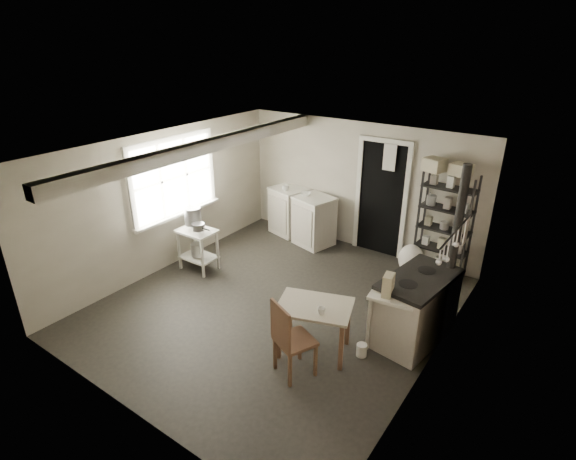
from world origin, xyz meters
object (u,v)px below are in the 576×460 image
Objects in this scene: work_table at (314,325)px; prep_table at (198,247)px; stockpot at (193,216)px; flour_sack at (411,260)px; base_cabinets at (301,216)px; stove at (416,310)px; chair at (295,338)px; shelf_rack at (445,221)px.

prep_table is at bearing 165.53° from work_table.
stockpot is 0.57× the size of flour_sack.
work_table is at bearing -39.28° from base_cabinets.
stove is at bearing 46.11° from work_table.
base_cabinets is at bearing 68.65° from stockpot.
chair is at bearing -43.03° from base_cabinets.
base_cabinets is (0.79, 2.02, -0.48)m from stockpot.
base_cabinets is 1.59× the size of work_table.
chair is (2.75, -1.16, 0.08)m from prep_table.
stove is (3.64, 0.26, 0.04)m from prep_table.
stockpot reaches higher than base_cabinets.
stockpot is at bearing 165.63° from work_table.
base_cabinets reaches higher than prep_table.
work_table is 0.47m from chair.
chair reaches higher than work_table.
prep_table is at bearing -94.92° from base_cabinets.
stockpot is 0.25× the size of stove.
work_table reaches higher than flour_sack.
base_cabinets is 2.68m from shelf_rack.
stove reaches higher than work_table.
base_cabinets is 1.21× the size of stove.
stove is (3.72, 0.25, -0.50)m from stockpot.
shelf_rack reaches higher than chair.
base_cabinets reaches higher than flour_sack.
stockpot is at bearing 169.45° from prep_table.
shelf_rack is 1.49× the size of stove.
base_cabinets is at bearing 176.75° from flour_sack.
prep_table is 2.15m from base_cabinets.
shelf_rack is at bearing 32.03° from stockpot.
chair is (2.82, -1.17, -0.45)m from stockpot.
prep_table is at bearing -178.62° from chair.
stockpot is 0.21× the size of base_cabinets.
chair is at bearing -94.14° from flour_sack.
stove is 1.31× the size of work_table.
flour_sack is at bearing -144.05° from shelf_rack.
shelf_rack is (3.42, 2.14, 0.01)m from stockpot.
base_cabinets is 0.82× the size of shelf_rack.
stove reaches higher than prep_table.
flour_sack is (3.04, 1.89, -0.70)m from stockpot.
shelf_rack reaches higher than stove.
shelf_rack reaches higher than prep_table.
base_cabinets is 2.75× the size of flour_sack.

